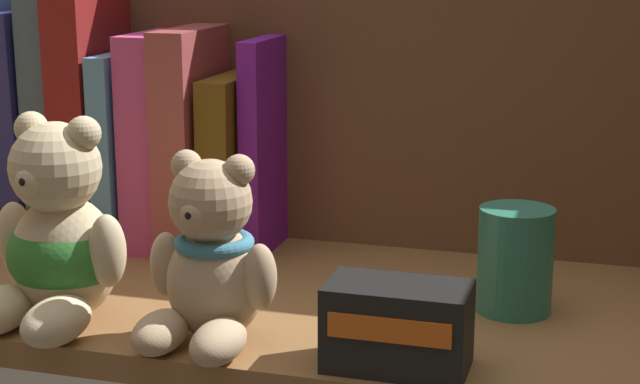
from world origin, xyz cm
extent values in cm
cube|color=olive|center=(0.00, 0.00, 1.00)|extent=(74.27, 28.82, 2.00)
cube|color=brown|center=(0.00, 15.01, 16.85)|extent=(76.67, 1.20, 33.70)
cube|color=navy|center=(-27.40, 11.17, 12.16)|extent=(3.32, 11.57, 20.36)
cube|color=#455E74|center=(-24.03, 11.17, 12.90)|extent=(2.95, 10.62, 21.81)
cube|color=maroon|center=(-20.46, 11.17, 13.14)|extent=(3.48, 13.07, 22.28)
cube|color=#5A95CC|center=(-17.36, 11.17, 10.48)|extent=(1.95, 13.15, 16.96)
cube|color=#CE4587|center=(-14.39, 11.17, 11.35)|extent=(3.20, 12.15, 18.70)
cube|color=#A14444|center=(-10.77, 11.17, 11.62)|extent=(3.26, 14.35, 19.24)
cube|color=brown|center=(-7.36, 11.17, 9.64)|extent=(2.95, 12.56, 15.31)
cube|color=#731A9C|center=(-4.73, 11.17, 11.21)|extent=(1.75, 9.17, 18.42)
ellipsoid|color=beige|center=(-12.75, -9.21, 6.51)|extent=(7.66, 7.03, 9.01)
sphere|color=beige|center=(-12.82, -9.66, 13.13)|extent=(6.41, 6.41, 6.41)
sphere|color=beige|center=(-14.97, -8.88, 15.63)|extent=(2.40, 2.40, 2.40)
sphere|color=beige|center=(-10.53, -9.55, 15.63)|extent=(2.40, 2.40, 2.40)
sphere|color=beige|center=(-13.16, -11.91, 12.75)|extent=(2.40, 2.40, 2.40)
sphere|color=black|center=(-13.28, -12.74, 12.81)|extent=(0.84, 0.84, 0.84)
ellipsoid|color=beige|center=(-10.94, -13.81, 3.60)|extent=(4.46, 6.48, 3.20)
ellipsoid|color=beige|center=(-16.83, -9.05, 7.63)|extent=(2.96, 2.96, 5.21)
ellipsoid|color=beige|center=(-8.81, -10.26, 7.63)|extent=(2.96, 2.96, 5.21)
ellipsoid|color=#317D2F|center=(-12.75, -9.21, 6.73)|extent=(8.29, 7.66, 6.31)
ellipsoid|color=tan|center=(-1.08, -9.76, 5.93)|extent=(6.68, 6.13, 7.86)
sphere|color=tan|center=(-1.12, -10.15, 11.71)|extent=(5.59, 5.59, 5.59)
sphere|color=tan|center=(-3.02, -9.55, 13.89)|extent=(2.09, 2.09, 2.09)
sphere|color=tan|center=(0.87, -9.98, 13.89)|extent=(2.09, 2.09, 2.09)
sphere|color=tan|center=(-1.34, -12.12, 11.37)|extent=(2.09, 2.09, 2.09)
sphere|color=black|center=(-1.42, -12.85, 11.43)|extent=(0.73, 0.73, 0.73)
ellipsoid|color=tan|center=(-3.64, -13.23, 3.40)|extent=(3.71, 5.55, 2.79)
ellipsoid|color=tan|center=(0.66, -13.71, 3.40)|extent=(3.71, 5.55, 2.79)
ellipsoid|color=tan|center=(-4.63, -9.76, 6.91)|extent=(2.51, 2.51, 4.54)
ellipsoid|color=tan|center=(2.39, -10.55, 6.91)|extent=(2.51, 2.51, 4.54)
torus|color=teal|center=(-1.08, -9.76, 8.76)|extent=(5.36, 5.36, 1.01)
cylinder|color=#2D7A66|center=(17.81, 1.17, 5.88)|extent=(5.45, 5.45, 7.75)
cube|color=black|center=(11.80, -11.22, 4.77)|extent=(9.03, 5.02, 5.54)
cube|color=orange|center=(11.80, -13.81, 5.46)|extent=(7.67, 0.16, 1.55)
camera|label=1|loc=(24.11, -70.52, 28.37)|focal=57.36mm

